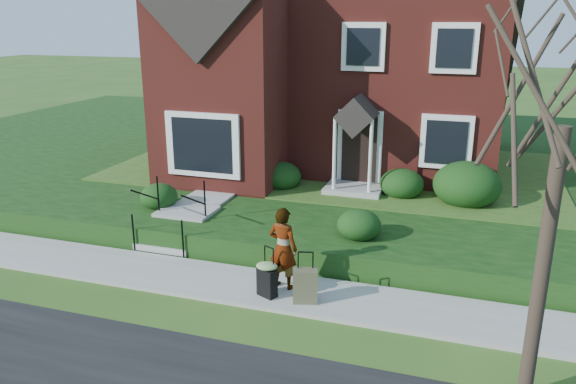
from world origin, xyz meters
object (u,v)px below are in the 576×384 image
at_px(woman, 283,248).
at_px(suitcase_olive, 305,286).
at_px(front_steps, 179,223).
at_px(suitcase_black, 267,277).
at_px(tree_verge, 568,96).

height_order(woman, suitcase_olive, woman).
xyz_separation_m(woman, suitcase_olive, (0.61, -0.47, -0.51)).
bearing_deg(front_steps, suitcase_black, -34.75).
distance_m(front_steps, suitcase_black, 3.82).
height_order(woman, suitcase_black, woman).
xyz_separation_m(woman, tree_verge, (4.47, -2.14, 3.50)).
bearing_deg(tree_verge, woman, 154.41).
bearing_deg(suitcase_black, woman, 94.21).
xyz_separation_m(front_steps, woman, (3.31, -1.70, 0.46)).
distance_m(woman, tree_verge, 6.07).
distance_m(suitcase_black, tree_verge, 6.33).
relative_size(woman, suitcase_black, 1.66).
bearing_deg(suitcase_olive, woman, 126.56).
relative_size(suitcase_olive, tree_verge, 0.16).
xyz_separation_m(woman, suitcase_black, (-0.18, -0.47, -0.46)).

